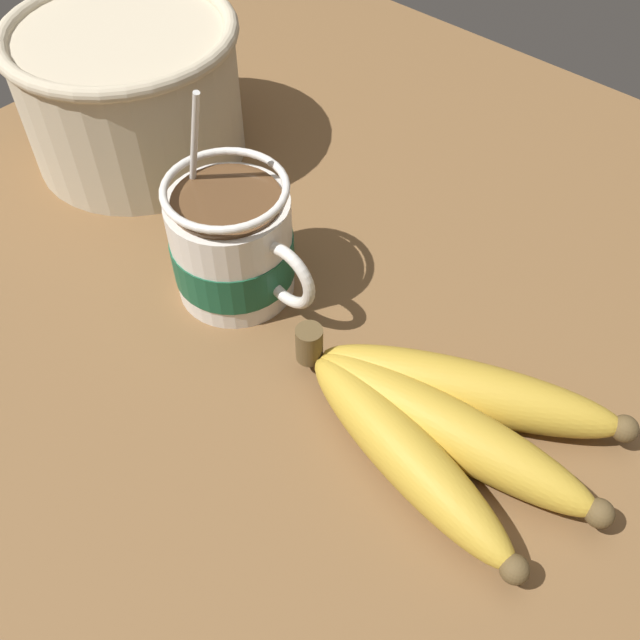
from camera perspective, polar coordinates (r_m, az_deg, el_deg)
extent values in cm
cube|color=brown|center=(56.46, 1.00, -2.65)|extent=(94.01, 94.01, 3.30)
cylinder|color=white|center=(56.21, -7.03, 5.90)|extent=(9.45, 9.45, 8.93)
cylinder|color=#195638|center=(56.84, -6.94, 5.24)|extent=(9.65, 9.65, 3.56)
torus|color=white|center=(52.73, -2.83, 3.57)|extent=(5.78, 0.90, 5.78)
cylinder|color=brown|center=(53.18, -7.50, 9.45)|extent=(8.25, 8.25, 0.40)
torus|color=white|center=(52.46, -7.62, 10.39)|extent=(9.45, 9.45, 0.60)
cylinder|color=silver|center=(55.22, -10.13, 11.26)|extent=(4.39, 0.50, 15.84)
ellipsoid|color=silver|center=(59.21, -7.86, 4.56)|extent=(3.00, 2.00, 0.80)
cylinder|color=brown|center=(51.16, -0.86, -1.91)|extent=(2.00, 2.00, 3.00)
ellipsoid|color=gold|center=(47.54, 6.87, -10.58)|extent=(19.51, 7.62, 4.02)
sphere|color=brown|center=(45.39, 15.30, -18.68)|extent=(1.81, 1.81, 1.81)
ellipsoid|color=gold|center=(48.85, 10.25, -8.57)|extent=(21.23, 6.59, 4.17)
sphere|color=brown|center=(48.37, 21.44, -14.19)|extent=(1.88, 1.88, 1.88)
ellipsoid|color=gold|center=(50.85, 11.70, -5.50)|extent=(20.94, 12.59, 4.19)
sphere|color=brown|center=(52.21, 23.17, -7.99)|extent=(1.89, 1.89, 1.89)
cylinder|color=beige|center=(71.56, -14.82, 17.02)|extent=(20.05, 20.05, 12.28)
torus|color=beige|center=(68.60, -15.89, 21.29)|extent=(21.06, 21.06, 1.40)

